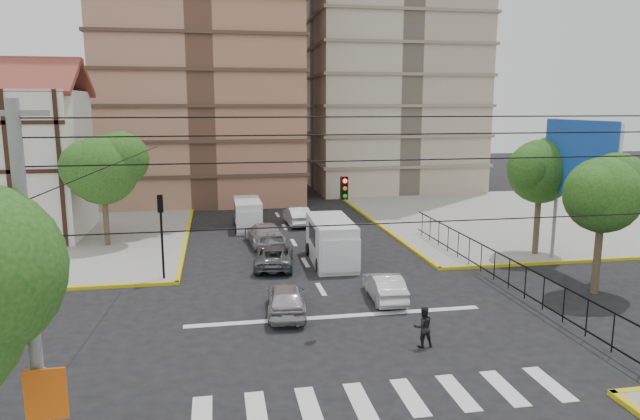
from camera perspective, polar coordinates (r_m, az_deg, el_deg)
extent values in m
plane|color=black|center=(24.03, 2.31, -11.61)|extent=(160.00, 160.00, 0.00)
cube|color=gray|center=(49.43, 20.12, -0.65)|extent=(26.00, 26.00, 0.15)
cube|color=silver|center=(18.78, 6.55, -18.29)|extent=(12.00, 2.40, 0.01)
cube|color=silver|center=(25.12, 1.70, -10.59)|extent=(13.00, 0.40, 0.01)
cube|color=silver|center=(44.21, -28.95, 3.91)|extent=(10.00, 8.00, 10.00)
cube|color=maroon|center=(45.87, -28.86, 11.51)|extent=(10.80, 4.25, 2.65)
cylinder|color=slate|center=(32.98, 26.09, -2.67)|extent=(0.20, 0.20, 4.00)
cylinder|color=slate|center=(36.18, 22.37, -1.31)|extent=(0.20, 0.20, 4.00)
cube|color=silver|center=(33.99, 24.64, 4.64)|extent=(0.25, 6.00, 4.00)
cube|color=blue|center=(33.88, 24.36, 4.65)|extent=(0.08, 6.20, 4.20)
cylinder|color=#473828|center=(30.55, 26.03, -3.74)|extent=(0.36, 0.36, 4.20)
sphere|color=#1C4513|center=(30.05, 26.44, 1.35)|extent=(3.60, 3.60, 3.60)
sphere|color=#1C4513|center=(30.76, 27.53, 2.46)|extent=(2.88, 2.88, 2.88)
sphere|color=#1C4513|center=(29.36, 25.69, 1.58)|extent=(2.70, 2.70, 2.70)
cylinder|color=#473828|center=(36.73, 20.88, -0.90)|extent=(0.36, 0.36, 4.48)
sphere|color=#1C4513|center=(36.31, 21.18, 3.62)|extent=(3.80, 3.80, 3.80)
sphere|color=#1C4513|center=(37.01, 22.26, 4.55)|extent=(3.04, 3.04, 3.04)
sphere|color=#1C4513|center=(35.64, 20.41, 3.86)|extent=(2.85, 2.85, 2.85)
cylinder|color=#473828|center=(39.00, -20.64, -0.47)|extent=(0.36, 0.36, 4.20)
sphere|color=#1C4513|center=(38.59, -20.91, 3.77)|extent=(4.40, 4.40, 4.40)
sphere|color=#1C4513|center=(38.63, -19.29, 4.86)|extent=(3.52, 3.52, 3.52)
sphere|color=#1C4513|center=(38.44, -22.30, 3.98)|extent=(3.30, 3.30, 3.30)
cylinder|color=black|center=(30.50, -15.49, -3.45)|extent=(0.12, 0.12, 3.50)
cube|color=black|center=(30.07, -15.69, 0.62)|extent=(0.28, 0.22, 0.90)
sphere|color=#FF0C0C|center=(30.02, -15.72, 1.19)|extent=(0.17, 0.17, 0.17)
cube|color=black|center=(22.51, 2.42, 2.21)|extent=(0.28, 0.22, 0.90)
cylinder|color=black|center=(13.93, 10.65, -1.17)|extent=(18.00, 0.03, 0.03)
cylinder|color=slate|center=(14.05, -26.89, -8.81)|extent=(0.28, 0.28, 9.00)
cube|color=slate|center=(13.36, -28.37, 8.53)|extent=(1.40, 0.12, 0.12)
cube|color=#E5590C|center=(14.47, -25.74, -16.28)|extent=(0.90, 0.06, 1.20)
cube|color=silver|center=(33.06, 1.11, -3.13)|extent=(2.38, 5.60, 2.54)
cube|color=silver|center=(31.00, 1.93, -4.37)|extent=(2.14, 1.39, 1.77)
cube|color=black|center=(30.48, 2.09, -3.44)|extent=(2.05, 0.16, 1.00)
cylinder|color=black|center=(31.41, -0.13, -5.52)|extent=(0.25, 0.77, 0.77)
cylinder|color=black|center=(31.84, 3.61, -5.32)|extent=(0.25, 0.77, 0.77)
cylinder|color=black|center=(34.78, -1.18, -3.95)|extent=(0.25, 0.77, 0.77)
cylinder|color=black|center=(35.16, 2.21, -3.79)|extent=(0.25, 0.77, 0.77)
cube|color=silver|center=(42.64, -7.24, -0.41)|extent=(1.87, 4.66, 2.14)
cube|color=silver|center=(40.84, -7.09, -1.08)|extent=(1.77, 1.12, 1.49)
cube|color=black|center=(40.42, -7.08, -0.46)|extent=(1.73, 0.10, 0.84)
cylinder|color=black|center=(41.29, -8.33, -1.85)|extent=(0.25, 0.65, 0.65)
cylinder|color=black|center=(41.39, -5.88, -1.76)|extent=(0.25, 0.65, 0.65)
cylinder|color=black|center=(44.21, -8.48, -1.04)|extent=(0.25, 0.65, 0.65)
cylinder|color=black|center=(44.30, -6.19, -0.96)|extent=(0.25, 0.65, 0.65)
imported|color=#B5B5BA|center=(25.22, -3.41, -8.84)|extent=(2.01, 4.24, 1.40)
imported|color=white|center=(27.14, 6.49, -7.62)|extent=(1.57, 3.96, 1.28)
imported|color=slate|center=(32.39, -4.62, -4.62)|extent=(2.66, 4.76, 1.26)
imported|color=#BDBCC1|center=(37.50, -5.56, -2.38)|extent=(2.54, 5.28, 1.48)
imported|color=#29292C|center=(38.81, 0.90, -1.90)|extent=(2.03, 4.43, 1.47)
imported|color=white|center=(43.59, -2.32, -0.58)|extent=(1.74, 4.40, 1.42)
imported|color=black|center=(22.27, 10.27, -11.42)|extent=(0.78, 0.62, 1.57)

